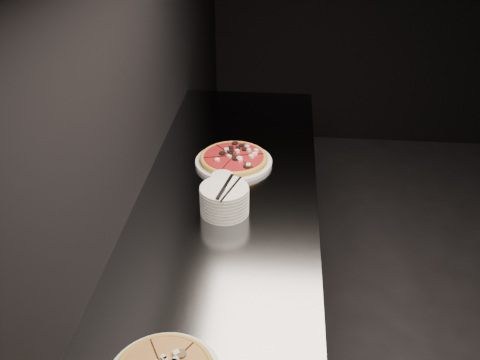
# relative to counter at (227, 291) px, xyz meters

# --- Properties ---
(wall_left) EXTENTS (0.02, 5.00, 2.80)m
(wall_left) POSITION_rel_counter_xyz_m (-0.37, 0.00, 0.94)
(wall_left) COLOR black
(wall_left) RESTS_ON floor
(counter) EXTENTS (0.74, 2.44, 0.92)m
(counter) POSITION_rel_counter_xyz_m (0.00, 0.00, 0.00)
(counter) COLOR slate
(counter) RESTS_ON floor
(pizza_tomato) EXTENTS (0.38, 0.38, 0.04)m
(pizza_tomato) POSITION_rel_counter_xyz_m (-0.00, 0.35, 0.48)
(pizza_tomato) COLOR silver
(pizza_tomato) RESTS_ON counter
(plate_stack) EXTENTS (0.19, 0.19, 0.11)m
(plate_stack) POSITION_rel_counter_xyz_m (0.00, -0.04, 0.52)
(plate_stack) COLOR silver
(plate_stack) RESTS_ON counter
(cutlery) EXTENTS (0.10, 0.19, 0.01)m
(cutlery) POSITION_rel_counter_xyz_m (0.01, -0.05, 0.58)
(cutlery) COLOR silver
(cutlery) RESTS_ON plate_stack
(ramekin) EXTENTS (0.09, 0.09, 0.08)m
(ramekin) POSITION_rel_counter_xyz_m (-0.03, 0.12, 0.50)
(ramekin) COLOR silver
(ramekin) RESTS_ON counter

